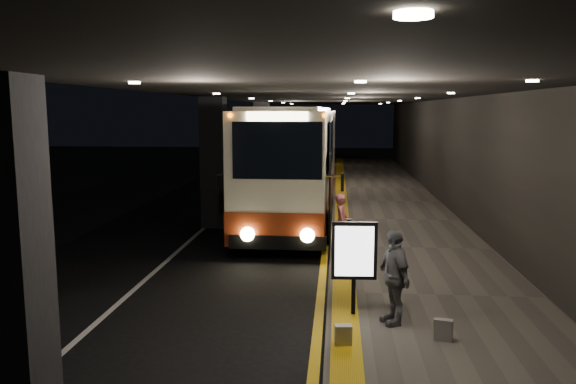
{
  "coord_description": "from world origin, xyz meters",
  "views": [
    {
      "loc": [
        2.67,
        -14.64,
        3.96
      ],
      "look_at": [
        1.31,
        0.73,
        1.7
      ],
      "focal_mm": 35.0,
      "sensor_mm": 36.0,
      "label": 1
    }
  ],
  "objects_px": {
    "bag_plain": "(343,335)",
    "passenger_boarding": "(341,221)",
    "coach_second": "(309,148)",
    "coach_third": "(315,138)",
    "coach_main": "(295,168)",
    "stanchion_post": "(349,240)",
    "info_sign": "(354,253)",
    "bag_polka": "(443,330)",
    "passenger_waiting_grey": "(394,276)"
  },
  "relations": [
    {
      "from": "coach_main",
      "to": "coach_third",
      "type": "xyz_separation_m",
      "value": [
        -0.33,
        25.26,
        -0.17
      ]
    },
    {
      "from": "coach_second",
      "to": "coach_third",
      "type": "bearing_deg",
      "value": 93.03
    },
    {
      "from": "coach_third",
      "to": "bag_plain",
      "type": "bearing_deg",
      "value": -89.13
    },
    {
      "from": "coach_main",
      "to": "coach_second",
      "type": "relative_size",
      "value": 1.09
    },
    {
      "from": "coach_second",
      "to": "passenger_boarding",
      "type": "xyz_separation_m",
      "value": [
        1.81,
        -17.98,
        -0.83
      ]
    },
    {
      "from": "info_sign",
      "to": "stanchion_post",
      "type": "distance_m",
      "value": 3.91
    },
    {
      "from": "coach_third",
      "to": "stanchion_post",
      "type": "distance_m",
      "value": 31.59
    },
    {
      "from": "coach_second",
      "to": "coach_third",
      "type": "distance_m",
      "value": 12.29
    },
    {
      "from": "passenger_boarding",
      "to": "bag_polka",
      "type": "relative_size",
      "value": 4.22
    },
    {
      "from": "passenger_boarding",
      "to": "info_sign",
      "type": "xyz_separation_m",
      "value": [
        0.2,
        -5.08,
        0.43
      ]
    },
    {
      "from": "coach_third",
      "to": "info_sign",
      "type": "height_order",
      "value": "coach_third"
    },
    {
      "from": "coach_third",
      "to": "stanchion_post",
      "type": "relative_size",
      "value": 10.76
    },
    {
      "from": "passenger_boarding",
      "to": "info_sign",
      "type": "relative_size",
      "value": 0.86
    },
    {
      "from": "bag_polka",
      "to": "passenger_waiting_grey",
      "type": "bearing_deg",
      "value": 136.71
    },
    {
      "from": "coach_second",
      "to": "bag_polka",
      "type": "xyz_separation_m",
      "value": [
        3.47,
        -24.14,
        -1.41
      ]
    },
    {
      "from": "passenger_waiting_grey",
      "to": "coach_second",
      "type": "bearing_deg",
      "value": 166.13
    },
    {
      "from": "coach_main",
      "to": "bag_plain",
      "type": "xyz_separation_m",
      "value": [
        1.65,
        -11.51,
        -1.57
      ]
    },
    {
      "from": "coach_second",
      "to": "bag_polka",
      "type": "bearing_deg",
      "value": -79.56
    },
    {
      "from": "bag_polka",
      "to": "stanchion_post",
      "type": "distance_m",
      "value": 5.16
    },
    {
      "from": "passenger_waiting_grey",
      "to": "bag_polka",
      "type": "bearing_deg",
      "value": 26.23
    },
    {
      "from": "passenger_waiting_grey",
      "to": "bag_plain",
      "type": "bearing_deg",
      "value": -60.92
    },
    {
      "from": "bag_polka",
      "to": "info_sign",
      "type": "bearing_deg",
      "value": 143.66
    },
    {
      "from": "passenger_boarding",
      "to": "info_sign",
      "type": "height_order",
      "value": "info_sign"
    },
    {
      "from": "coach_third",
      "to": "info_sign",
      "type": "bearing_deg",
      "value": -88.69
    },
    {
      "from": "bag_polka",
      "to": "passenger_boarding",
      "type": "bearing_deg",
      "value": 105.1
    },
    {
      "from": "coach_third",
      "to": "passenger_boarding",
      "type": "bearing_deg",
      "value": -88.47
    },
    {
      "from": "info_sign",
      "to": "coach_second",
      "type": "bearing_deg",
      "value": 92.36
    },
    {
      "from": "coach_main",
      "to": "coach_second",
      "type": "bearing_deg",
      "value": 91.57
    },
    {
      "from": "coach_second",
      "to": "bag_polka",
      "type": "relative_size",
      "value": 32.1
    },
    {
      "from": "passenger_waiting_grey",
      "to": "info_sign",
      "type": "relative_size",
      "value": 0.98
    },
    {
      "from": "stanchion_post",
      "to": "coach_main",
      "type": "bearing_deg",
      "value": 106.33
    },
    {
      "from": "coach_third",
      "to": "passenger_boarding",
      "type": "distance_m",
      "value": 30.35
    },
    {
      "from": "coach_second",
      "to": "passenger_waiting_grey",
      "type": "height_order",
      "value": "coach_second"
    },
    {
      "from": "coach_second",
      "to": "bag_plain",
      "type": "height_order",
      "value": "coach_second"
    },
    {
      "from": "passenger_boarding",
      "to": "passenger_waiting_grey",
      "type": "bearing_deg",
      "value": -167.42
    },
    {
      "from": "passenger_waiting_grey",
      "to": "bag_plain",
      "type": "relative_size",
      "value": 5.1
    },
    {
      "from": "coach_second",
      "to": "coach_third",
      "type": "xyz_separation_m",
      "value": [
        -0.17,
        12.29,
        -0.03
      ]
    },
    {
      "from": "passenger_waiting_grey",
      "to": "stanchion_post",
      "type": "bearing_deg",
      "value": 169.26
    },
    {
      "from": "bag_plain",
      "to": "coach_second",
      "type": "bearing_deg",
      "value": 94.24
    },
    {
      "from": "info_sign",
      "to": "coach_main",
      "type": "bearing_deg",
      "value": 97.76
    },
    {
      "from": "coach_third",
      "to": "stanchion_post",
      "type": "bearing_deg",
      "value": -88.3
    },
    {
      "from": "bag_plain",
      "to": "passenger_boarding",
      "type": "bearing_deg",
      "value": 90.0
    },
    {
      "from": "coach_main",
      "to": "bag_polka",
      "type": "bearing_deg",
      "value": -72.63
    },
    {
      "from": "bag_polka",
      "to": "stanchion_post",
      "type": "height_order",
      "value": "stanchion_post"
    },
    {
      "from": "coach_third",
      "to": "bag_plain",
      "type": "xyz_separation_m",
      "value": [
        1.98,
        -36.77,
        -1.4
      ]
    },
    {
      "from": "coach_third",
      "to": "passenger_boarding",
      "type": "height_order",
      "value": "coach_third"
    },
    {
      "from": "passenger_boarding",
      "to": "bag_plain",
      "type": "xyz_separation_m",
      "value": [
        0.0,
        -6.49,
        -0.6
      ]
    },
    {
      "from": "stanchion_post",
      "to": "bag_plain",
      "type": "bearing_deg",
      "value": -91.93
    },
    {
      "from": "coach_main",
      "to": "coach_second",
      "type": "distance_m",
      "value": 12.97
    },
    {
      "from": "info_sign",
      "to": "bag_polka",
      "type": "bearing_deg",
      "value": -38.97
    }
  ]
}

